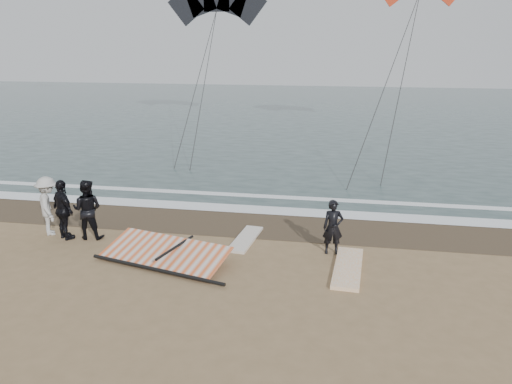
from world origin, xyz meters
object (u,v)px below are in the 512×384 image
board_cream (246,239)px  sail_rig (165,253)px  board_white (348,268)px  man_main (333,227)px

board_cream → sail_rig: size_ratio=0.52×
board_white → sail_rig: (-5.19, -0.22, 0.14)m
man_main → board_white: 1.38m
board_white → sail_rig: bearing=-173.9°
man_main → board_cream: 2.87m
board_cream → board_white: bearing=-20.3°
man_main → board_cream: (-2.71, 0.52, -0.77)m
man_main → board_white: (0.47, -1.05, -0.76)m
board_cream → sail_rig: 2.69m
board_white → board_cream: board_white is taller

